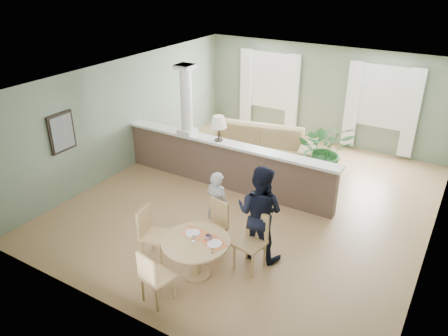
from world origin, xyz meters
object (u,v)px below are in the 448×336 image
Objects in this scene: chair_far_man at (253,238)px; man_person at (260,213)px; dining_table at (196,247)px; chair_side at (151,232)px; sofa at (257,144)px; chair_near at (153,276)px; chair_far_boy at (215,223)px; child_person at (218,205)px; houseplant at (325,150)px.

chair_far_man is 0.45m from man_person.
chair_far_man is (0.67, 0.69, 0.02)m from dining_table.
dining_table is 0.92m from chair_side.
chair_near is (1.07, -5.49, 0.09)m from sofa.
man_person is at bearing 25.40° from chair_far_boy.
child_person is at bearing -74.65° from chair_near.
child_person is (-0.30, 1.13, 0.13)m from dining_table.
chair_near is 0.95× the size of chair_side.
chair_side is at bearing -178.32° from dining_table.
chair_far_man is 1.78m from chair_near.
chair_far_man is at bearing 95.95° from man_person.
chair_far_boy is 0.96× the size of chair_side.
chair_side is 0.73× the size of child_person.
dining_table is at bearing -70.51° from chair_far_boy.
houseplant reaches higher than dining_table.
man_person is (0.76, 0.21, 0.35)m from chair_far_boy.
chair_far_boy is 1.67m from chair_near.
dining_table is (-0.57, -4.48, -0.18)m from houseplant.
chair_side is at bearing 67.47° from child_person.
child_person is 0.77× the size of man_person.
chair_far_man is 1.09× the size of chair_near.
houseplant is 3.46m from child_person.
chair_near is at bearing 65.66° from man_person.
chair_side is at bearing 32.29° from man_person.
dining_table is 0.80m from chair_far_boy.
sofa is 2.87× the size of chair_far_man.
chair_side reaches higher than sofa.
chair_near is at bearing -90.82° from sofa.
chair_far_boy is 0.41m from child_person.
chair_side is (-1.59, -0.71, -0.02)m from chair_far_man.
chair_far_man is (0.10, -3.80, -0.16)m from houseplant.
man_person reaches higher than chair_side.
chair_far_man is at bearing 2.66° from chair_far_boy.
child_person is at bearing -104.54° from houseplant.
chair_far_boy is at bearing 179.09° from chair_far_man.
man_person is (-0.04, 0.31, 0.31)m from chair_far_man.
man_person is at bearing -65.42° from chair_side.
sofa is 3.09× the size of chair_far_boy.
man_person is at bearing -89.06° from houseplant.
chair_side is (0.32, -4.63, 0.12)m from sofa.
chair_near is (-0.84, -1.57, -0.05)m from chair_far_man.
chair_side is (-1.49, -4.51, -0.18)m from houseplant.
man_person is at bearing -101.23° from chair_near.
chair_side is 1.32m from child_person.
chair_far_boy is 1.01× the size of chair_near.
child_person reaches higher than chair_far_man.
chair_near is at bearing -101.05° from dining_table.
chair_far_man is at bearing -74.79° from chair_side.
chair_far_boy reaches higher than dining_table.
chair_far_boy is (-0.71, -3.69, -0.20)m from houseplant.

